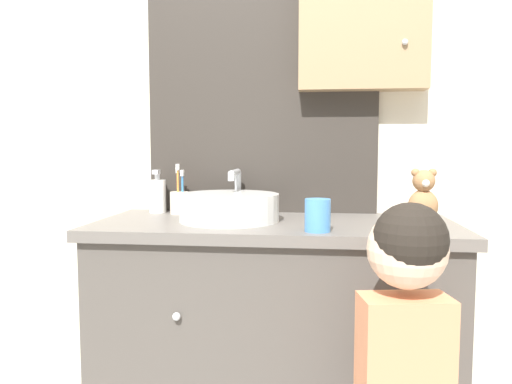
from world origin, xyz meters
The scene contains 8 objects.
wall_back centered at (0.01, 0.62, 1.28)m, with size 3.20×0.18×2.50m.
vanity_counter centered at (0.00, 0.35, 0.44)m, with size 1.16×0.51×0.87m.
sink_basin centered at (-0.15, 0.34, 0.92)m, with size 0.33×0.37×0.16m.
toothbrush_holder centered at (-0.36, 0.49, 0.92)m, with size 0.07×0.07×0.18m.
soap_dispenser centered at (-0.45, 0.52, 0.93)m, with size 0.06×0.06×0.16m.
child_figure centered at (0.34, -0.09, 0.61)m, with size 0.23×0.49×0.99m.
teddy_bear centered at (0.48, 0.39, 0.95)m, with size 0.09×0.08×0.17m.
drinking_cup centered at (0.14, 0.17, 0.92)m, with size 0.07×0.07×0.09m, color #4789D1.
Camera 1 is at (0.13, -1.25, 1.11)m, focal length 35.00 mm.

